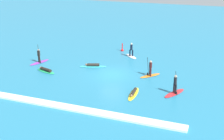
{
  "coord_description": "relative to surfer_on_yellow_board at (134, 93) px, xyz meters",
  "views": [
    {
      "loc": [
        11.11,
        -29.07,
        11.63
      ],
      "look_at": [
        0.0,
        0.0,
        0.5
      ],
      "focal_mm": 48.88,
      "sensor_mm": 36.0,
      "label": 1
    }
  ],
  "objects": [
    {
      "name": "surfer_on_white_board",
      "position": [
        -3.77,
        11.23,
        0.34
      ],
      "size": [
        2.2,
        2.22,
        1.82
      ],
      "rotation": [
        0.0,
        0.0,
        2.34
      ],
      "color": "white",
      "rests_on": "ground_plane"
    },
    {
      "name": "surfer_on_teal_board",
      "position": [
        -6.74,
        5.79,
        0.02
      ],
      "size": [
        3.16,
        1.76,
        0.43
      ],
      "rotation": [
        0.0,
        0.0,
        3.49
      ],
      "color": "#33C6CC",
      "rests_on": "ground_plane"
    },
    {
      "name": "marker_buoy",
      "position": [
        -5.71,
        13.32,
        0.08
      ],
      "size": [
        0.41,
        0.41,
        1.19
      ],
      "color": "red",
      "rests_on": "ground_plane"
    },
    {
      "name": "surfer_on_purple_board",
      "position": [
        -13.46,
        4.9,
        0.32
      ],
      "size": [
        1.45,
        2.99,
        2.33
      ],
      "rotation": [
        0.0,
        0.0,
        4.45
      ],
      "color": "purple",
      "rests_on": "ground_plane"
    },
    {
      "name": "surfer_on_orange_board",
      "position": [
        0.25,
        5.24,
        0.35
      ],
      "size": [
        2.09,
        2.42,
        2.05
      ],
      "rotation": [
        0.0,
        0.0,
        4.04
      ],
      "color": "orange",
      "rests_on": "ground_plane"
    },
    {
      "name": "ground_plane",
      "position": [
        -3.76,
        4.25,
        -0.13
      ],
      "size": [
        120.0,
        120.0,
        0.0
      ],
      "primitive_type": "plane",
      "color": "teal",
      "rests_on": "ground"
    },
    {
      "name": "wave_crest",
      "position": [
        -3.76,
        -4.68,
        -0.04
      ],
      "size": [
        18.68,
        0.9,
        0.18
      ],
      "primitive_type": "cube",
      "color": "white",
      "rests_on": "ground_plane"
    },
    {
      "name": "surfer_on_red_board",
      "position": [
        3.52,
        1.5,
        0.27
      ],
      "size": [
        1.86,
        2.87,
        2.27
      ],
      "rotation": [
        0.0,
        0.0,
        4.27
      ],
      "color": "red",
      "rests_on": "ground_plane"
    },
    {
      "name": "surfer_on_green_board",
      "position": [
        -11.0,
        2.43,
        0.03
      ],
      "size": [
        2.84,
        1.55,
        0.43
      ],
      "rotation": [
        0.0,
        0.0,
        2.83
      ],
      "color": "#23B266",
      "rests_on": "ground_plane"
    },
    {
      "name": "surfer_on_yellow_board",
      "position": [
        0.0,
        0.0,
        0.0
      ],
      "size": [
        0.88,
        3.19,
        0.37
      ],
      "rotation": [
        0.0,
        0.0,
        4.78
      ],
      "color": "yellow",
      "rests_on": "ground_plane"
    }
  ]
}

